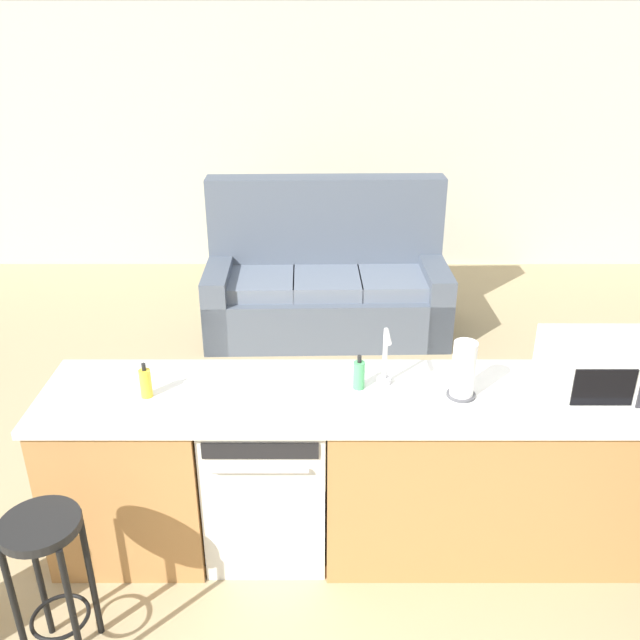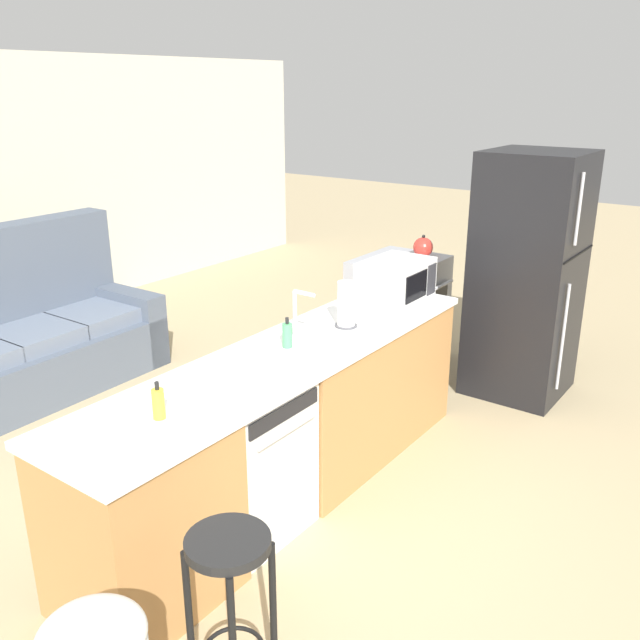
{
  "view_description": "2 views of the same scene",
  "coord_description": "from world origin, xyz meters",
  "px_view_note": "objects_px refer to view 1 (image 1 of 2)",
  "views": [
    {
      "loc": [
        0.02,
        -2.77,
        2.58
      ],
      "look_at": [
        0.01,
        0.41,
        1.09
      ],
      "focal_mm": 38.0,
      "sensor_mm": 36.0,
      "label": 1
    },
    {
      "loc": [
        -2.55,
        -2.18,
        2.3
      ],
      "look_at": [
        0.75,
        0.22,
        0.87
      ],
      "focal_mm": 38.0,
      "sensor_mm": 36.0,
      "label": 2
    }
  ],
  "objects_px": {
    "bar_stool": "(48,561)",
    "couch": "(327,284)",
    "microwave": "(599,368)",
    "dish_soap_bottle": "(146,383)",
    "soap_bottle": "(359,375)",
    "dishwasher": "(268,474)",
    "paper_towel_roll": "(464,370)"
  },
  "relations": [
    {
      "from": "bar_stool",
      "to": "couch",
      "type": "xyz_separation_m",
      "value": [
        1.16,
        3.32,
        -0.14
      ]
    },
    {
      "from": "microwave",
      "to": "couch",
      "type": "distance_m",
      "value": 2.97
    },
    {
      "from": "dish_soap_bottle",
      "to": "bar_stool",
      "type": "height_order",
      "value": "dish_soap_bottle"
    },
    {
      "from": "couch",
      "to": "soap_bottle",
      "type": "bearing_deg",
      "value": -87.03
    },
    {
      "from": "dishwasher",
      "to": "dish_soap_bottle",
      "type": "relative_size",
      "value": 4.77
    },
    {
      "from": "dish_soap_bottle",
      "to": "bar_stool",
      "type": "xyz_separation_m",
      "value": [
        -0.29,
        -0.67,
        -0.44
      ]
    },
    {
      "from": "soap_bottle",
      "to": "couch",
      "type": "height_order",
      "value": "couch"
    },
    {
      "from": "dishwasher",
      "to": "dish_soap_bottle",
      "type": "distance_m",
      "value": 0.78
    },
    {
      "from": "bar_stool",
      "to": "soap_bottle",
      "type": "bearing_deg",
      "value": 30.19
    },
    {
      "from": "soap_bottle",
      "to": "bar_stool",
      "type": "relative_size",
      "value": 0.24
    },
    {
      "from": "bar_stool",
      "to": "dishwasher",
      "type": "bearing_deg",
      "value": 39.99
    },
    {
      "from": "paper_towel_roll",
      "to": "dish_soap_bottle",
      "type": "bearing_deg",
      "value": -179.85
    },
    {
      "from": "microwave",
      "to": "soap_bottle",
      "type": "height_order",
      "value": "microwave"
    },
    {
      "from": "dishwasher",
      "to": "couch",
      "type": "height_order",
      "value": "couch"
    },
    {
      "from": "microwave",
      "to": "bar_stool",
      "type": "relative_size",
      "value": 0.68
    },
    {
      "from": "dish_soap_bottle",
      "to": "bar_stool",
      "type": "distance_m",
      "value": 0.85
    },
    {
      "from": "microwave",
      "to": "dish_soap_bottle",
      "type": "height_order",
      "value": "microwave"
    },
    {
      "from": "dishwasher",
      "to": "dish_soap_bottle",
      "type": "xyz_separation_m",
      "value": [
        -0.55,
        -0.03,
        0.55
      ]
    },
    {
      "from": "bar_stool",
      "to": "paper_towel_roll",
      "type": "bearing_deg",
      "value": 20.95
    },
    {
      "from": "microwave",
      "to": "dish_soap_bottle",
      "type": "bearing_deg",
      "value": -179.27
    },
    {
      "from": "dishwasher",
      "to": "couch",
      "type": "bearing_deg",
      "value": 83.02
    },
    {
      "from": "couch",
      "to": "dishwasher",
      "type": "bearing_deg",
      "value": -96.98
    },
    {
      "from": "dishwasher",
      "to": "bar_stool",
      "type": "bearing_deg",
      "value": -140.01
    },
    {
      "from": "soap_bottle",
      "to": "dish_soap_bottle",
      "type": "distance_m",
      "value": 1.01
    },
    {
      "from": "dishwasher",
      "to": "dish_soap_bottle",
      "type": "bearing_deg",
      "value": -177.05
    },
    {
      "from": "paper_towel_roll",
      "to": "bar_stool",
      "type": "relative_size",
      "value": 0.38
    },
    {
      "from": "dishwasher",
      "to": "microwave",
      "type": "height_order",
      "value": "microwave"
    },
    {
      "from": "dishwasher",
      "to": "paper_towel_roll",
      "type": "xyz_separation_m",
      "value": [
        0.93,
        -0.02,
        0.62
      ]
    },
    {
      "from": "dishwasher",
      "to": "microwave",
      "type": "distance_m",
      "value": 1.69
    },
    {
      "from": "soap_bottle",
      "to": "paper_towel_roll",
      "type": "bearing_deg",
      "value": -8.65
    },
    {
      "from": "couch",
      "to": "bar_stool",
      "type": "bearing_deg",
      "value": -109.24
    },
    {
      "from": "microwave",
      "to": "bar_stool",
      "type": "xyz_separation_m",
      "value": [
        -2.41,
        -0.7,
        -0.5
      ]
    }
  ]
}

